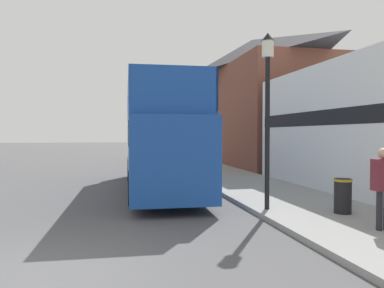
{
  "coord_description": "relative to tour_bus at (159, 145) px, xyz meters",
  "views": [
    {
      "loc": [
        1.32,
        -6.01,
        2.22
      ],
      "look_at": [
        4.37,
        8.44,
        1.82
      ],
      "focal_mm": 35.0,
      "sensor_mm": 36.0,
      "label": 1
    }
  ],
  "objects": [
    {
      "name": "lamp_post_second",
      "position": [
        2.55,
        2.97,
        1.41
      ],
      "size": [
        0.35,
        0.35,
        4.41
      ],
      "color": "black",
      "rests_on": "sidewalk"
    },
    {
      "name": "ground_plane",
      "position": [
        -3.09,
        12.26,
        -1.79
      ],
      "size": [
        144.0,
        144.0,
        0.0
      ],
      "primitive_type": "plane",
      "color": "#4C4C4F"
    },
    {
      "name": "litter_bin",
      "position": [
        4.1,
        -6.05,
        -1.17
      ],
      "size": [
        0.48,
        0.48,
        0.91
      ],
      "color": "black",
      "rests_on": "sidewalk"
    },
    {
      "name": "brick_terrace_rear",
      "position": [
        8.6,
        12.28,
        2.9
      ],
      "size": [
        6.0,
        17.26,
        9.37
      ],
      "color": "brown",
      "rests_on": "ground_plane"
    },
    {
      "name": "pedestrian_nearest",
      "position": [
        3.91,
        -7.77,
        -0.58
      ],
      "size": [
        0.47,
        0.26,
        1.78
      ],
      "color": "#232328",
      "rests_on": "sidewalk"
    },
    {
      "name": "lamp_post_nearest",
      "position": [
        2.38,
        -5.13,
        1.68
      ],
      "size": [
        0.35,
        0.35,
        4.84
      ],
      "color": "black",
      "rests_on": "sidewalk"
    },
    {
      "name": "sidewalk",
      "position": [
        3.79,
        9.26,
        -1.72
      ],
      "size": [
        3.61,
        108.0,
        0.14
      ],
      "color": "gray",
      "rests_on": "ground_plane"
    },
    {
      "name": "parked_car_ahead_of_bus",
      "position": [
        0.82,
        7.81,
        -1.09
      ],
      "size": [
        1.9,
        4.05,
        1.46
      ],
      "rotation": [
        0.0,
        0.0,
        0.0
      ],
      "color": "navy",
      "rests_on": "ground_plane"
    },
    {
      "name": "lamp_post_third",
      "position": [
        2.46,
        11.06,
        1.33
      ],
      "size": [
        0.35,
        0.35,
        4.27
      ],
      "color": "black",
      "rests_on": "sidewalk"
    },
    {
      "name": "tour_bus",
      "position": [
        0.0,
        0.0,
        0.0
      ],
      "size": [
        2.76,
        10.33,
        4.05
      ],
      "rotation": [
        0.0,
        0.0,
        -0.03
      ],
      "color": "#19479E",
      "rests_on": "ground_plane"
    }
  ]
}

